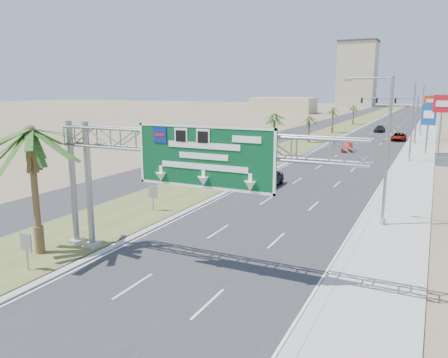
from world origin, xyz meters
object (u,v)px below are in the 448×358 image
Objects in this scene: pole_sign_blue at (429,116)px; car_far at (380,129)px; signal_mast at (404,115)px; car_left_lane at (270,179)px; sign_gantry at (180,153)px; pole_sign_red_near at (442,107)px; palm_near at (30,132)px; car_mid_lane at (347,147)px; pole_sign_red_far at (430,104)px; car_right_lane at (399,137)px.

car_far is at bearing 107.33° from pole_sign_blue.
signal_mast is 2.35× the size of car_left_lane.
signal_mast is 12.33m from pole_sign_blue.
pole_sign_red_near is at bearing 76.43° from sign_gantry.
car_mid_lane is (7.70, 50.34, -6.29)m from palm_near.
pole_sign_red_near reaches higher than car_mid_lane.
car_mid_lane is at bearing -116.08° from signal_mast.
palm_near is 51.32m from car_mid_lane.
sign_gantry is 50.60m from pole_sign_red_near.
pole_sign_blue is (4.04, -11.64, 0.55)m from signal_mast.
car_left_lane is at bearing 97.22° from sign_gantry.
signal_mast reaches higher than car_left_lane.
pole_sign_red_far is (12.65, 49.67, 5.77)m from car_left_lane.
sign_gantry is 48.72m from car_mid_lane.
car_mid_lane is at bearing -88.97° from car_far.
car_mid_lane is at bearing -169.47° from pole_sign_blue.
car_left_lane is 28.04m from car_mid_lane.
car_right_lane is 0.58× the size of pole_sign_red_near.
signal_mast is 9.09m from pole_sign_red_far.
signal_mast is at bearing 84.26° from sign_gantry.
palm_near reaches higher than car_right_lane.
car_mid_lane is 19.16m from car_right_lane.
signal_mast is 2.66× the size of car_mid_lane.
pole_sign_red_near is at bearing 68.62° from palm_near.
car_far is 33.77m from pole_sign_blue.
car_right_lane is 0.68× the size of pole_sign_blue.
car_left_lane reaches higher than car_far.
pole_sign_blue is (12.86, 29.95, 4.65)m from car_left_lane.
car_mid_lane is at bearing -106.39° from car_right_lane.
sign_gantry is 3.59× the size of car_far.
car_left_lane is at bearing -104.29° from pole_sign_red_far.
sign_gantry is at bearing -95.74° from signal_mast.
pole_sign_blue is 0.89× the size of pole_sign_red_far.
signal_mast reaches higher than car_mid_lane.
pole_sign_red_near is (14.47, 28.73, 6.01)m from car_left_lane.
signal_mast is at bearing 77.34° from palm_near.
car_left_lane is (-2.59, 20.46, -5.31)m from sign_gantry.
pole_sign_red_far reaches higher than car_right_lane.
car_right_lane is (5.85, 18.24, 0.06)m from car_mid_lane.
palm_near is at bearing -103.91° from car_mid_lane.
pole_sign_blue reaches higher than car_far.
car_mid_lane is 33.92m from car_far.
palm_near is 70.19m from car_right_lane.
car_mid_lane is at bearing -115.81° from pole_sign_red_far.
sign_gantry is at bearing -103.57° from pole_sign_red_near.
sign_gantry is 2.03× the size of pole_sign_red_far.
car_right_lane is (13.55, 68.59, -6.23)m from palm_near.
car_mid_lane is at bearing 90.52° from sign_gantry.
pole_sign_red_near reaches higher than sign_gantry.
car_right_lane is at bearing 100.08° from signal_mast.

